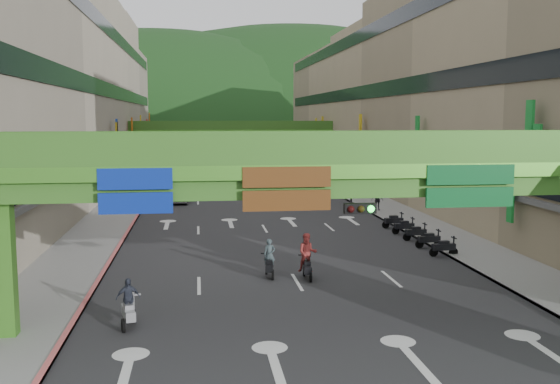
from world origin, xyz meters
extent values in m
cube|color=#28282B|center=(0.00, 50.00, 0.01)|extent=(18.00, 140.00, 0.02)
cube|color=gray|center=(-11.00, 50.00, 0.07)|extent=(4.00, 140.00, 0.15)
cube|color=gray|center=(11.00, 50.00, 0.07)|extent=(4.00, 140.00, 0.15)
cube|color=#CC5959|center=(-9.10, 50.00, 0.09)|extent=(0.20, 140.00, 0.18)
cube|color=gray|center=(9.10, 50.00, 0.09)|extent=(0.20, 140.00, 0.18)
cube|color=#9E937F|center=(-19.00, 50.00, 9.50)|extent=(12.00, 95.00, 19.00)
cube|color=black|center=(-12.95, 50.00, 4.20)|extent=(0.08, 90.25, 1.40)
cube|color=black|center=(-12.95, 50.00, 10.20)|extent=(0.08, 90.25, 1.40)
cube|color=black|center=(-12.95, 50.00, 16.20)|extent=(0.08, 90.25, 1.40)
cube|color=gray|center=(19.00, 50.00, 9.50)|extent=(12.00, 95.00, 19.00)
cube|color=black|center=(12.95, 50.00, 4.20)|extent=(0.08, 90.25, 1.40)
cube|color=black|center=(12.95, 50.00, 10.20)|extent=(0.08, 90.25, 1.40)
cube|color=black|center=(12.95, 50.00, 16.20)|extent=(0.08, 90.25, 1.40)
cube|color=#4C9E2D|center=(0.00, 6.00, 5.75)|extent=(28.00, 2.20, 0.50)
cube|color=#387223|center=(0.00, 6.00, 5.15)|extent=(28.00, 1.76, 0.70)
cube|color=#4C9E2D|center=(-11.00, 6.00, 2.40)|extent=(0.60, 0.60, 4.80)
cube|color=#387223|center=(0.00, 4.96, 6.55)|extent=(28.00, 0.12, 1.10)
cube|color=#387223|center=(0.00, 7.04, 6.55)|extent=(28.00, 0.12, 1.10)
cube|color=navy|center=(-6.50, 4.92, 5.15)|extent=(2.40, 0.12, 1.50)
cube|color=#593314|center=(-1.50, 4.92, 5.15)|extent=(3.00, 0.12, 1.50)
cube|color=#0C5926|center=(5.00, 4.92, 5.15)|extent=(3.20, 0.12, 1.50)
cube|color=black|center=(1.00, 4.77, 4.50)|extent=(1.10, 0.28, 0.35)
cube|color=#4C9E2D|center=(0.00, 65.00, 5.75)|extent=(28.00, 2.20, 0.50)
cube|color=#387223|center=(0.00, 65.00, 5.15)|extent=(28.00, 1.76, 0.70)
cube|color=#4C9E2D|center=(-11.00, 65.00, 2.40)|extent=(0.60, 0.60, 4.80)
cube|color=#4C9E2D|center=(11.00, 65.00, 2.40)|extent=(0.60, 0.60, 4.80)
cube|color=#387223|center=(0.00, 63.96, 6.55)|extent=(28.00, 0.12, 1.10)
cube|color=#387223|center=(0.00, 66.04, 6.55)|extent=(28.00, 0.12, 1.10)
ellipsoid|color=#1C4419|center=(-15.00, 160.00, 0.00)|extent=(168.00, 140.00, 112.00)
ellipsoid|color=#1C4419|center=(25.00, 180.00, 0.00)|extent=(208.00, 176.00, 128.00)
cylinder|color=black|center=(0.00, 30.00, 6.20)|extent=(26.00, 0.03, 0.03)
cone|color=red|center=(-12.50, 30.00, 5.95)|extent=(0.36, 0.36, 0.40)
cone|color=gold|center=(-10.23, 30.00, 5.95)|extent=(0.36, 0.36, 0.40)
cone|color=#193FB2|center=(-7.95, 30.00, 5.95)|extent=(0.36, 0.36, 0.40)
cone|color=silver|center=(-5.68, 30.00, 5.95)|extent=(0.36, 0.36, 0.40)
cone|color=#198C33|center=(-3.41, 30.00, 5.95)|extent=(0.36, 0.36, 0.40)
cone|color=orange|center=(-1.14, 30.00, 5.95)|extent=(0.36, 0.36, 0.40)
cone|color=red|center=(1.14, 30.00, 5.95)|extent=(0.36, 0.36, 0.40)
cone|color=gold|center=(3.41, 30.00, 5.95)|extent=(0.36, 0.36, 0.40)
cone|color=#193FB2|center=(5.68, 30.00, 5.95)|extent=(0.36, 0.36, 0.40)
cone|color=silver|center=(7.95, 30.00, 5.95)|extent=(0.36, 0.36, 0.40)
cone|color=#198C33|center=(10.23, 30.00, 5.95)|extent=(0.36, 0.36, 0.40)
cone|color=orange|center=(12.50, 30.00, 5.95)|extent=(0.36, 0.36, 0.40)
cube|color=black|center=(-1.15, 13.11, 0.55)|extent=(0.55, 1.34, 0.35)
cube|color=black|center=(-1.15, 13.11, 0.80)|extent=(0.38, 0.59, 0.18)
cube|color=black|center=(-1.23, 13.65, 1.05)|extent=(0.55, 0.15, 0.06)
cylinder|color=black|center=(-1.23, 13.65, 0.25)|extent=(0.18, 0.51, 0.50)
cylinder|color=black|center=(-1.06, 12.57, 0.25)|extent=(0.18, 0.51, 0.50)
imported|color=#3C4B51|center=(-1.15, 13.11, 1.10)|extent=(0.60, 0.44, 1.50)
cube|color=black|center=(0.57, 12.52, 0.55)|extent=(0.50, 1.33, 0.35)
cube|color=black|center=(0.57, 12.52, 0.80)|extent=(0.36, 0.58, 0.18)
cube|color=black|center=(0.51, 13.06, 1.05)|extent=(0.55, 0.12, 0.06)
cylinder|color=black|center=(0.51, 13.06, 0.25)|extent=(0.16, 0.51, 0.50)
cylinder|color=black|center=(0.64, 11.97, 0.25)|extent=(0.16, 0.51, 0.50)
imported|color=maroon|center=(0.57, 12.52, 1.27)|extent=(0.97, 0.80, 1.85)
cube|color=gray|center=(-7.05, 6.70, 0.55)|extent=(0.65, 1.35, 0.35)
cube|color=gray|center=(-7.05, 6.70, 0.80)|extent=(0.42, 0.61, 0.18)
cube|color=gray|center=(-6.91, 7.23, 1.05)|extent=(0.55, 0.19, 0.06)
cylinder|color=black|center=(-6.91, 7.23, 0.25)|extent=(0.22, 0.51, 0.50)
cylinder|color=black|center=(-7.18, 6.17, 0.25)|extent=(0.22, 0.51, 0.50)
imported|color=#2A2F3D|center=(-7.05, 6.70, 1.09)|extent=(0.93, 0.56, 1.49)
cube|color=#891F00|center=(-3.67, 51.00, 0.55)|extent=(0.39, 1.31, 0.35)
cube|color=#891F00|center=(-3.67, 51.00, 0.80)|extent=(0.32, 0.56, 0.18)
cube|color=#891F00|center=(-3.69, 51.55, 1.05)|extent=(0.55, 0.08, 0.06)
cylinder|color=black|center=(-3.69, 51.55, 0.25)|extent=(0.12, 0.50, 0.50)
cylinder|color=black|center=(-3.65, 50.45, 0.25)|extent=(0.12, 0.50, 0.50)
imported|color=#44454D|center=(-3.67, 51.00, 1.27)|extent=(0.92, 0.62, 1.85)
cube|color=black|center=(8.80, 16.24, 0.55)|extent=(1.33, 0.47, 0.35)
cube|color=black|center=(8.80, 16.24, 0.80)|extent=(0.57, 0.35, 0.18)
cube|color=black|center=(9.35, 16.19, 1.05)|extent=(0.11, 0.55, 0.06)
cylinder|color=black|center=(9.35, 16.19, 0.25)|extent=(0.51, 0.14, 0.50)
cylinder|color=black|center=(8.25, 16.29, 0.25)|extent=(0.51, 0.14, 0.50)
cube|color=black|center=(8.80, 18.44, 0.55)|extent=(1.33, 0.47, 0.35)
cube|color=black|center=(8.80, 18.44, 0.80)|extent=(0.57, 0.35, 0.18)
cube|color=black|center=(9.35, 18.39, 1.05)|extent=(0.11, 0.55, 0.06)
cylinder|color=black|center=(9.35, 18.39, 0.25)|extent=(0.51, 0.14, 0.50)
cylinder|color=black|center=(8.25, 18.49, 0.25)|extent=(0.51, 0.14, 0.50)
cube|color=black|center=(8.80, 20.64, 0.55)|extent=(1.33, 0.47, 0.35)
cube|color=black|center=(8.80, 20.64, 0.80)|extent=(0.57, 0.35, 0.18)
cube|color=black|center=(9.35, 20.59, 1.05)|extent=(0.11, 0.55, 0.06)
cylinder|color=black|center=(9.35, 20.59, 0.25)|extent=(0.51, 0.14, 0.50)
cylinder|color=black|center=(8.25, 20.69, 0.25)|extent=(0.51, 0.14, 0.50)
cube|color=black|center=(8.80, 22.84, 0.55)|extent=(1.33, 0.47, 0.35)
cube|color=black|center=(8.80, 22.84, 0.80)|extent=(0.57, 0.35, 0.18)
cube|color=black|center=(9.35, 22.79, 1.05)|extent=(0.11, 0.55, 0.06)
cylinder|color=black|center=(9.35, 22.79, 0.25)|extent=(0.51, 0.14, 0.50)
cylinder|color=black|center=(8.25, 22.89, 0.25)|extent=(0.51, 0.14, 0.50)
cube|color=black|center=(8.80, 25.04, 0.55)|extent=(1.33, 0.47, 0.35)
cube|color=black|center=(8.80, 25.04, 0.80)|extent=(0.57, 0.35, 0.18)
cube|color=black|center=(9.35, 24.99, 1.05)|extent=(0.11, 0.55, 0.06)
cylinder|color=black|center=(9.35, 24.99, 0.25)|extent=(0.51, 0.14, 0.50)
cylinder|color=black|center=(8.25, 25.09, 0.25)|extent=(0.51, 0.14, 0.50)
imported|color=#93949A|center=(-6.03, 39.92, 0.69)|extent=(1.70, 4.25, 1.37)
imported|color=gold|center=(4.84, 58.81, 0.73)|extent=(2.34, 4.48, 1.45)
imported|color=#232229|center=(9.80, 32.43, 0.81)|extent=(0.98, 0.48, 1.63)
imported|color=#394861|center=(9.80, 40.00, 0.80)|extent=(0.88, 0.81, 1.59)
camera|label=1|loc=(-4.47, -15.73, 7.60)|focal=40.00mm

